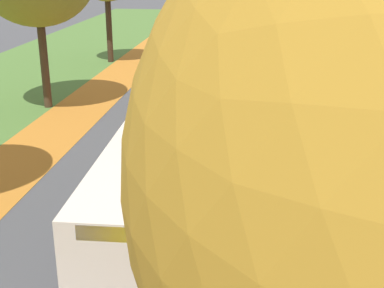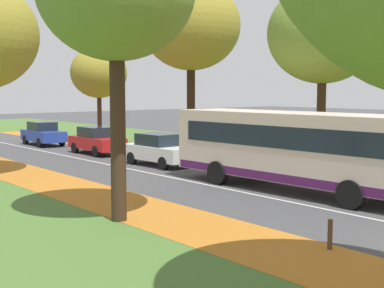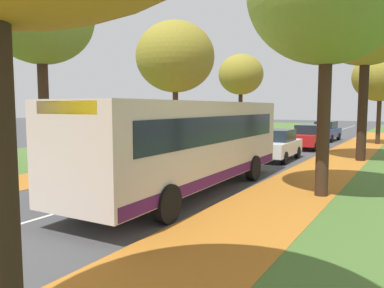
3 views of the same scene
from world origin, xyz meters
TOP-DOWN VIEW (x-y plane):
  - grass_verge_left at (-9.20, 20.00)m, footprint 12.00×90.00m
  - leaf_litter_left at (-4.60, 14.00)m, footprint 2.80×60.00m
  - leaf_litter_right at (4.60, 14.00)m, footprint 2.80×60.00m
  - road_centre_line at (0.00, 20.00)m, footprint 0.12×80.00m
  - tree_left_near at (-5.91, 9.14)m, footprint 4.52×4.52m
  - tree_left_mid at (-6.25, 20.02)m, footprint 5.35×5.35m
  - tree_left_far at (-6.29, 31.17)m, footprint 4.19×4.19m
  - tree_right_mid at (5.63, 19.70)m, footprint 5.65×5.65m
  - tree_right_far at (5.57, 30.02)m, footprint 4.07×4.07m
  - bus at (1.69, 8.88)m, footprint 2.91×10.48m
  - car_white_lead at (1.79, 17.62)m, footprint 1.89×4.25m
  - car_red_following at (1.86, 24.00)m, footprint 1.82×4.22m
  - car_blue_third_in_line at (1.57, 30.86)m, footprint 1.92×4.27m

SIDE VIEW (x-z plane):
  - road_centre_line at x=0.00m, z-range 0.00..0.01m
  - grass_verge_left at x=-9.20m, z-range 0.00..0.01m
  - leaf_litter_left at x=-4.60m, z-range 0.01..0.01m
  - leaf_litter_right at x=4.60m, z-range 0.01..0.01m
  - car_white_lead at x=1.79m, z-range 0.00..1.62m
  - car_red_following at x=1.86m, z-range 0.00..1.62m
  - car_blue_third_in_line at x=1.57m, z-range 0.00..1.62m
  - bus at x=1.69m, z-range 0.21..3.19m
  - tree_right_far at x=5.57m, z-range 1.60..8.50m
  - tree_left_far at x=-6.29m, z-range 1.95..9.68m
  - tree_left_mid at x=-6.25m, z-range 1.88..10.51m
  - tree_left_near at x=-5.91m, z-range 2.27..10.98m
  - tree_right_mid at x=5.63m, z-range 2.43..12.45m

